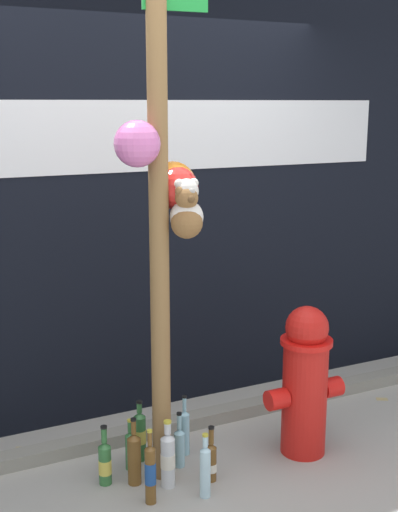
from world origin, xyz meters
TOP-DOWN VIEW (x-y plane):
  - ground_plane at (0.00, 0.00)m, footprint 14.00×14.00m
  - building_wall at (-0.00, 1.33)m, footprint 10.00×0.21m
  - curb_strip at (0.00, 0.85)m, footprint 8.00×0.12m
  - memorial_post at (-0.14, 0.42)m, footprint 0.50×0.38m
  - fire_hydrant at (0.66, 0.29)m, footprint 0.49×0.30m
  - bottle_0 at (-0.06, 0.12)m, footprint 0.06×0.06m
  - bottle_1 at (-0.23, 0.62)m, footprint 0.07×0.07m
  - bottle_2 at (-0.20, 0.30)m, footprint 0.08×0.08m
  - bottle_3 at (-0.49, 0.46)m, footprint 0.07×0.07m
  - bottle_4 at (0.02, 0.56)m, footprint 0.06×0.06m
  - bottle_5 at (-0.34, 0.19)m, footprint 0.06×0.06m
  - bottle_6 at (0.03, 0.25)m, footprint 0.06×0.06m
  - bottle_7 at (-0.11, 0.53)m, footprint 0.06×0.06m
  - bottle_8 at (-0.31, 0.55)m, footprint 0.06×0.06m
  - bottle_9 at (-0.06, 0.46)m, footprint 0.06×0.06m
  - bottle_10 at (-0.35, 0.40)m, footprint 0.07×0.07m
  - litter_0 at (1.55, 0.64)m, footprint 0.09×0.07m
  - litter_1 at (-0.83, 0.99)m, footprint 0.13×0.15m

SIDE VIEW (x-z plane):
  - ground_plane at x=0.00m, z-range 0.00..0.00m
  - litter_0 at x=1.55m, z-range 0.00..0.01m
  - litter_1 at x=-0.83m, z-range 0.00..0.01m
  - curb_strip at x=0.00m, z-range 0.00..0.08m
  - bottle_6 at x=0.03m, z-range -0.04..0.27m
  - bottle_8 at x=-0.31m, z-range -0.03..0.27m
  - bottle_9 at x=-0.06m, z-range -0.04..0.29m
  - bottle_3 at x=-0.49m, z-range -0.04..0.29m
  - bottle_7 at x=-0.11m, z-range -0.05..0.32m
  - bottle_4 at x=0.02m, z-range -0.04..0.33m
  - bottle_0 at x=-0.06m, z-range -0.02..0.33m
  - bottle_10 at x=-0.35m, z-range -0.04..0.34m
  - bottle_1 at x=-0.23m, z-range -0.03..0.33m
  - bottle_2 at x=-0.20m, z-range -0.03..0.35m
  - bottle_5 at x=-0.34m, z-range -0.03..0.37m
  - fire_hydrant at x=0.66m, z-range 0.00..0.89m
  - building_wall at x=0.00m, z-range 0.00..3.18m
  - memorial_post at x=-0.14m, z-range 0.21..3.27m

